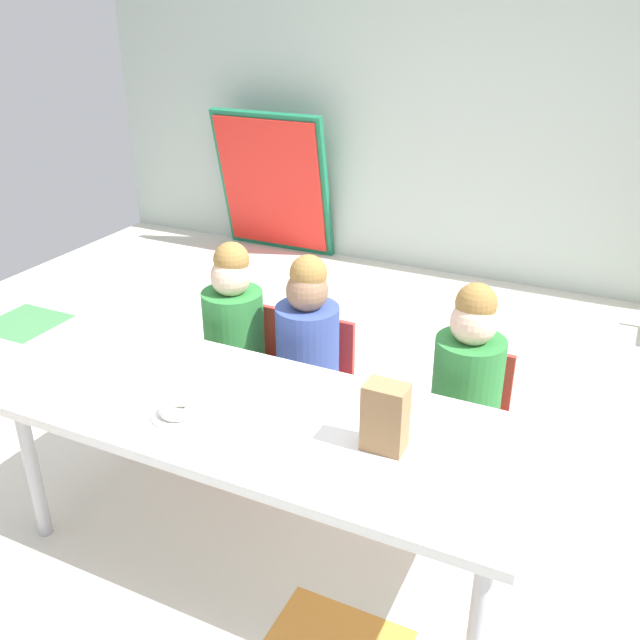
{
  "coord_description": "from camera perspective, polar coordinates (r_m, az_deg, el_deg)",
  "views": [
    {
      "loc": [
        1.06,
        -2.22,
        1.84
      ],
      "look_at": [
        0.14,
        -0.31,
        0.84
      ],
      "focal_mm": 38.74,
      "sensor_mm": 36.0,
      "label": 1
    }
  ],
  "objects": [
    {
      "name": "folded_activity_table",
      "position": [
        5.32,
        -3.92,
        11.15
      ],
      "size": [
        0.9,
        0.29,
        1.09
      ],
      "color": "#19724C",
      "rests_on": "ground_plane"
    },
    {
      "name": "paper_bag_brown",
      "position": [
        2.09,
        5.41,
        -7.99
      ],
      "size": [
        0.13,
        0.09,
        0.22
      ],
      "primitive_type": "cube",
      "color": "#9E754C",
      "rests_on": "craft_table"
    },
    {
      "name": "ground_plane",
      "position": [
        3.08,
        0.13,
        -11.57
      ],
      "size": [
        5.86,
        4.92,
        0.02
      ],
      "color": "silver"
    },
    {
      "name": "paper_plate_near_edge",
      "position": [
        2.33,
        -11.58,
        -7.66
      ],
      "size": [
        0.18,
        0.18,
        0.01
      ],
      "primitive_type": "cylinder",
      "color": "white",
      "rests_on": "craft_table"
    },
    {
      "name": "seated_child_far_right",
      "position": [
        2.63,
        12.16,
        -4.54
      ],
      "size": [
        0.32,
        0.31,
        0.92
      ],
      "color": "red",
      "rests_on": "ground_plane"
    },
    {
      "name": "craft_table",
      "position": [
        2.34,
        -4.46,
        -8.68
      ],
      "size": [
        1.77,
        0.71,
        0.59
      ],
      "color": "white",
      "rests_on": "ground_plane"
    },
    {
      "name": "seated_child_near_camera",
      "position": [
        2.99,
        -7.06,
        -0.38
      ],
      "size": [
        0.34,
        0.34,
        0.92
      ],
      "color": "red",
      "rests_on": "ground_plane"
    },
    {
      "name": "seated_child_middle_seat",
      "position": [
        2.83,
        -0.95,
        -1.73
      ],
      "size": [
        0.32,
        0.31,
        0.92
      ],
      "color": "red",
      "rests_on": "ground_plane"
    },
    {
      "name": "donut_powdered_on_plate",
      "position": [
        2.32,
        -11.63,
        -7.18
      ],
      "size": [
        0.13,
        0.13,
        0.04
      ],
      "primitive_type": "torus",
      "color": "white",
      "rests_on": "craft_table"
    },
    {
      "name": "paper_plate_center_table",
      "position": [
        2.37,
        -6.53,
        -6.68
      ],
      "size": [
        0.18,
        0.18,
        0.01
      ],
      "primitive_type": "cylinder",
      "color": "white",
      "rests_on": "craft_table"
    },
    {
      "name": "back_wall",
      "position": [
        4.82,
        13.56,
        19.17
      ],
      "size": [
        5.86,
        0.1,
        2.75
      ],
      "primitive_type": "cube",
      "color": "#B2C1B7",
      "rests_on": "ground_plane"
    }
  ]
}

